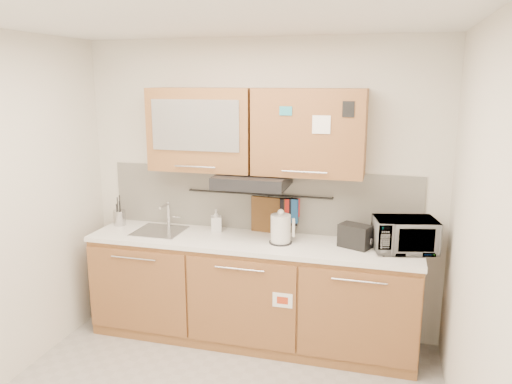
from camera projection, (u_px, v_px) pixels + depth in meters
The scene contains 19 objects.
ceiling at pixel (191, 14), 2.74m from camera, with size 3.20×3.20×0.00m, color white.
wall_back at pixel (260, 189), 4.44m from camera, with size 3.20×3.20×0.00m, color silver.
wall_right at pixel (482, 264), 2.61m from camera, with size 3.00×3.00×0.00m, color silver.
base_cabinet at pixel (251, 296), 4.34m from camera, with size 2.80×0.64×0.88m.
countertop at pixel (251, 242), 4.23m from camera, with size 2.82×0.62×0.04m, color white.
backsplash at pixel (260, 200), 4.45m from camera, with size 2.80×0.02×0.56m, color silver.
upper_cabinets at pixel (254, 131), 4.15m from camera, with size 1.82×0.37×0.70m.
range_hood at pixel (252, 181), 4.17m from camera, with size 0.60×0.46×0.10m, color black.
sink at pixel (160, 231), 4.46m from camera, with size 0.42×0.40×0.26m.
utensil_rail at pixel (258, 194), 4.40m from camera, with size 0.02×0.02×1.30m, color black.
utensil_crock at pixel (120, 217), 4.64m from camera, with size 0.14×0.14×0.28m.
kettle at pixel (281, 230), 4.12m from camera, with size 0.22×0.21×0.29m.
toaster at pixel (355, 236), 4.02m from camera, with size 0.29×0.23×0.19m.
microwave at pixel (405, 235), 3.93m from camera, with size 0.47×0.32×0.26m, color #999999.
soap_bottle at pixel (216, 220), 4.45m from camera, with size 0.09×0.09×0.20m, color #999999.
cutting_board at pixel (268, 219), 4.41m from camera, with size 0.32×0.02×0.39m, color brown.
oven_mitt at pixel (291, 211), 4.34m from camera, with size 0.13×0.03×0.21m, color #1E4F8B.
dark_pouch at pixel (289, 212), 4.34m from camera, with size 0.15×0.04×0.24m, color black.
pot_holder at pixel (292, 208), 4.33m from camera, with size 0.13×0.02×0.16m, color red.
Camera 1 is at (1.10, -2.69, 2.24)m, focal length 35.00 mm.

